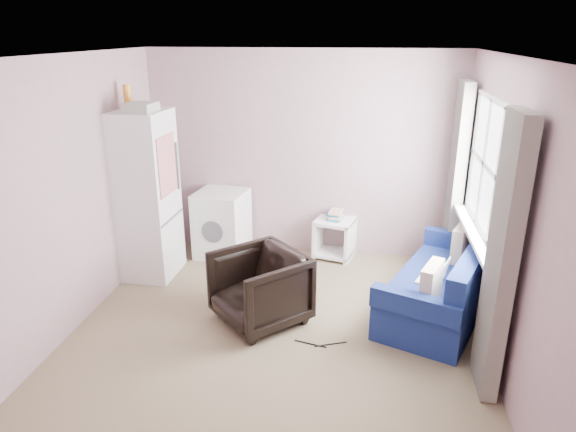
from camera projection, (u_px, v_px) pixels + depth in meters
name	position (u px, v px, depth m)	size (l,w,h in m)	color
room	(274.00, 211.00, 4.31)	(3.84, 4.24, 2.54)	#857357
armchair	(260.00, 285.00, 4.91)	(0.76, 0.71, 0.79)	black
fridge	(143.00, 194.00, 5.73)	(0.68, 0.66, 2.15)	white
washing_machine	(222.00, 222.00, 6.39)	(0.65, 0.65, 0.83)	white
side_table	(335.00, 235.00, 6.38)	(0.54, 0.54, 0.61)	white
sofa	(445.00, 287.00, 5.09)	(1.40, 1.93, 0.79)	navy
window_dressing	(474.00, 211.00, 4.75)	(0.17, 2.62, 2.18)	white
floor_cables	(321.00, 344.00, 4.65)	(0.48, 0.13, 0.01)	black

